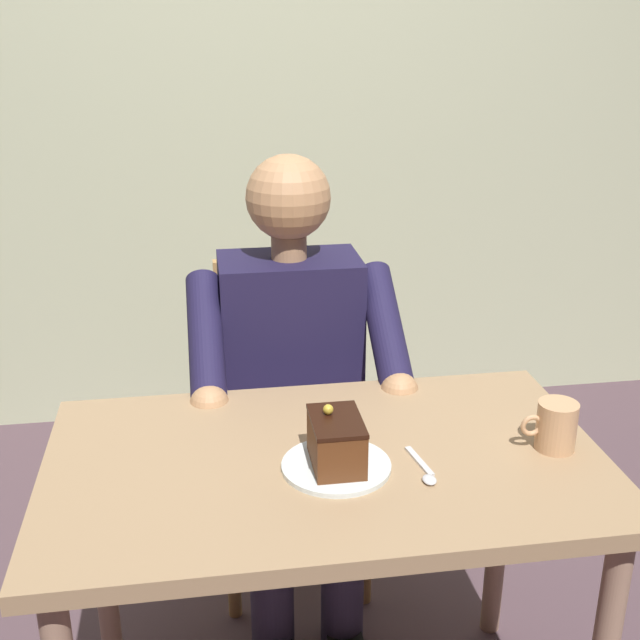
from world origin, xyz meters
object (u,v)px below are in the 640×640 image
Objects in this scene: seated_person at (294,386)px; coffee_cup at (556,425)px; dining_table at (326,497)px; cake_slice at (336,441)px; dessert_spoon at (425,471)px; chair at (287,406)px.

seated_person reaches higher than coffee_cup.
coffee_cup is at bearing 175.44° from dining_table.
cake_slice is at bearing 91.30° from seated_person.
seated_person is 10.61× the size of coffee_cup.
dining_table is 0.48m from coffee_cup.
coffee_cup is (-0.44, -0.01, -0.01)m from cake_slice.
coffee_cup reaches higher than dessert_spoon.
cake_slice is at bearing 90.99° from chair.
seated_person is 0.72m from coffee_cup.
cake_slice is (-0.01, 0.04, 0.15)m from dining_table.
seated_person reaches higher than chair.
coffee_cup reaches higher than dining_table.
dessert_spoon is (-0.18, 0.09, 0.10)m from dining_table.
dessert_spoon is (0.28, 0.05, -0.05)m from coffee_cup.
dining_table is 1.22× the size of chair.
cake_slice reaches higher than coffee_cup.
dessert_spoon is (-0.16, 0.04, -0.05)m from cake_slice.
chair is at bearing -90.00° from seated_person.
dessert_spoon is (-0.18, 0.59, 0.09)m from seated_person.
cake_slice is 1.24× the size of coffee_cup.
dining_table is at bearing 90.00° from chair.
dining_table is at bearing -26.55° from dessert_spoon.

